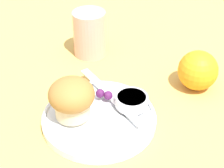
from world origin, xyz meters
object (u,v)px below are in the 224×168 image
Objects in this scene: muffin at (72,98)px; orange_fruit at (198,70)px; butter_knife at (111,96)px; juice_glass at (90,34)px.

muffin reaches higher than orange_fruit.
muffin is 1.01× the size of orange_fruit.
butter_knife is at bearing 60.40° from muffin.
muffin reaches higher than butter_knife.
juice_glass is at bearing 107.70° from muffin.
muffin is 0.24m from juice_glass.
muffin is at bearing -72.30° from juice_glass.
orange_fruit is 0.77× the size of juice_glass.
orange_fruit is (0.18, 0.19, -0.02)m from muffin.
orange_fruit is at bearing -8.09° from juice_glass.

